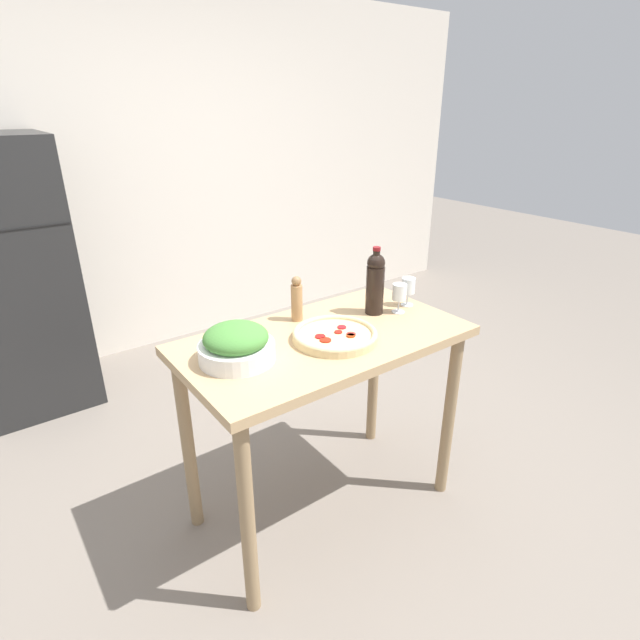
{
  "coord_description": "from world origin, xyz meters",
  "views": [
    {
      "loc": [
        -1.13,
        -1.5,
        1.81
      ],
      "look_at": [
        0.0,
        0.03,
        0.98
      ],
      "focal_mm": 28.0,
      "sensor_mm": 36.0,
      "label": 1
    }
  ],
  "objects_px": {
    "wine_glass_near": "(400,294)",
    "wine_glass_far": "(408,287)",
    "wine_bottle": "(375,282)",
    "pepper_mill": "(296,300)",
    "refrigerator": "(12,279)",
    "salad_bowl": "(236,345)",
    "homemade_pizza": "(335,335)"
  },
  "relations": [
    {
      "from": "wine_glass_near",
      "to": "wine_glass_far",
      "type": "distance_m",
      "value": 0.1
    },
    {
      "from": "refrigerator",
      "to": "homemade_pizza",
      "type": "bearing_deg",
      "value": -64.24
    },
    {
      "from": "refrigerator",
      "to": "wine_bottle",
      "type": "xyz_separation_m",
      "value": [
        1.26,
        -1.83,
        0.24
      ]
    },
    {
      "from": "salad_bowl",
      "to": "homemade_pizza",
      "type": "xyz_separation_m",
      "value": [
        0.4,
        -0.08,
        -0.04
      ]
    },
    {
      "from": "refrigerator",
      "to": "wine_glass_far",
      "type": "bearing_deg",
      "value": -52.05
    },
    {
      "from": "pepper_mill",
      "to": "salad_bowl",
      "type": "distance_m",
      "value": 0.43
    },
    {
      "from": "wine_glass_near",
      "to": "pepper_mill",
      "type": "height_order",
      "value": "pepper_mill"
    },
    {
      "from": "refrigerator",
      "to": "wine_glass_near",
      "type": "relative_size",
      "value": 12.06
    },
    {
      "from": "wine_bottle",
      "to": "wine_glass_far",
      "type": "height_order",
      "value": "wine_bottle"
    },
    {
      "from": "refrigerator",
      "to": "wine_bottle",
      "type": "relative_size",
      "value": 5.31
    },
    {
      "from": "refrigerator",
      "to": "wine_bottle",
      "type": "distance_m",
      "value": 2.24
    },
    {
      "from": "salad_bowl",
      "to": "homemade_pizza",
      "type": "bearing_deg",
      "value": -11.2
    },
    {
      "from": "wine_bottle",
      "to": "wine_glass_far",
      "type": "xyz_separation_m",
      "value": [
        0.19,
        -0.03,
        -0.06
      ]
    },
    {
      "from": "wine_glass_far",
      "to": "salad_bowl",
      "type": "relative_size",
      "value": 0.48
    },
    {
      "from": "wine_glass_near",
      "to": "homemade_pizza",
      "type": "relative_size",
      "value": 0.39
    },
    {
      "from": "salad_bowl",
      "to": "homemade_pizza",
      "type": "distance_m",
      "value": 0.42
    },
    {
      "from": "wine_glass_far",
      "to": "refrigerator",
      "type": "bearing_deg",
      "value": 127.95
    },
    {
      "from": "wine_glass_near",
      "to": "salad_bowl",
      "type": "height_order",
      "value": "salad_bowl"
    },
    {
      "from": "refrigerator",
      "to": "homemade_pizza",
      "type": "distance_m",
      "value": 2.17
    },
    {
      "from": "homemade_pizza",
      "to": "salad_bowl",
      "type": "bearing_deg",
      "value": 168.8
    },
    {
      "from": "refrigerator",
      "to": "wine_glass_far",
      "type": "distance_m",
      "value": 2.37
    },
    {
      "from": "refrigerator",
      "to": "wine_bottle",
      "type": "bearing_deg",
      "value": -55.49
    },
    {
      "from": "wine_bottle",
      "to": "pepper_mill",
      "type": "relative_size",
      "value": 1.52
    },
    {
      "from": "wine_glass_near",
      "to": "homemade_pizza",
      "type": "bearing_deg",
      "value": -173.06
    },
    {
      "from": "wine_bottle",
      "to": "homemade_pizza",
      "type": "relative_size",
      "value": 0.89
    },
    {
      "from": "wine_glass_far",
      "to": "salad_bowl",
      "type": "bearing_deg",
      "value": -179.29
    },
    {
      "from": "wine_glass_near",
      "to": "pepper_mill",
      "type": "distance_m",
      "value": 0.48
    },
    {
      "from": "wine_glass_near",
      "to": "homemade_pizza",
      "type": "xyz_separation_m",
      "value": [
        -0.41,
        -0.05,
        -0.07
      ]
    },
    {
      "from": "wine_glass_near",
      "to": "pepper_mill",
      "type": "relative_size",
      "value": 0.67
    },
    {
      "from": "refrigerator",
      "to": "pepper_mill",
      "type": "distance_m",
      "value": 1.94
    },
    {
      "from": "wine_bottle",
      "to": "salad_bowl",
      "type": "bearing_deg",
      "value": -177.06
    },
    {
      "from": "pepper_mill",
      "to": "salad_bowl",
      "type": "height_order",
      "value": "pepper_mill"
    }
  ]
}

